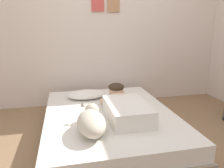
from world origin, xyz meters
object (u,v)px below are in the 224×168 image
dog (91,121)px  coffee_cup (112,99)px  pillow (86,94)px  person_lying (124,105)px  bed (109,122)px  cell_phone (138,116)px

dog → coffee_cup: bearing=64.7°
pillow → person_lying: size_ratio=0.57×
pillow → dog: bearing=-93.3°
bed → pillow: 0.61m
bed → coffee_cup: size_ratio=15.34×
pillow → cell_phone: 0.90m
bed → dog: dog is taller
person_lying → cell_phone: person_lying is taller
dog → person_lying: bearing=39.5°
dog → bed: bearing=59.8°
bed → person_lying: size_ratio=2.08×
bed → person_lying: person_lying is taller
pillow → person_lying: bearing=-61.7°
coffee_cup → cell_phone: (0.18, -0.53, -0.03)m
coffee_cup → cell_phone: 0.56m
person_lying → dog: (-0.41, -0.34, -0.00)m
person_lying → coffee_cup: 0.44m
bed → coffee_cup: 0.38m
bed → person_lying: bearing=-38.1°
coffee_cup → dog: bearing=-115.3°
pillow → dog: 0.99m
person_lying → cell_phone: size_ratio=6.57×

